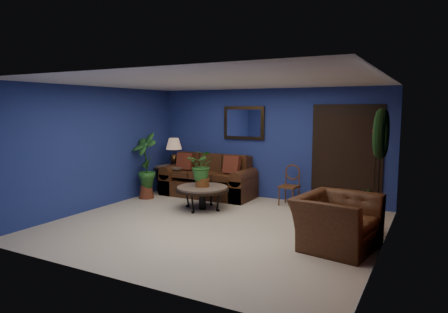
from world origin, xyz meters
The scene contains 18 objects.
floor centered at (0.00, 0.00, 0.00)m, with size 5.50×5.50×0.00m, color beige.
wall_back centered at (0.00, 2.50, 1.25)m, with size 5.50×0.04×2.50m, color navy.
wall_left centered at (-2.75, 0.00, 1.25)m, with size 0.04×5.00×2.50m, color navy.
wall_right_brick centered at (2.75, 0.00, 1.25)m, with size 0.04×5.00×2.50m, color maroon.
ceiling centered at (0.00, 0.00, 2.50)m, with size 5.50×5.00×0.02m, color white.
crown_molding centered at (2.72, 0.00, 2.43)m, with size 0.03×5.00×0.14m, color white.
wall_mirror centered at (-0.60, 2.46, 1.72)m, with size 1.02×0.06×0.77m, color #443018.
closet_door centered at (1.75, 2.47, 1.05)m, with size 1.44×0.06×2.18m, color black.
wreath centered at (2.69, 0.05, 1.70)m, with size 0.72×0.72×0.16m, color black.
sofa centered at (-1.31, 2.08, 0.32)m, with size 2.18×0.94×0.98m.
coffee_table centered at (-0.78, 0.89, 0.41)m, with size 1.10×1.10×0.47m.
end_table centered at (-2.30, 2.05, 0.51)m, with size 0.72×0.72×0.66m.
table_lamp centered at (-2.30, 2.05, 1.08)m, with size 0.39×0.39×0.65m.
side_chair centered at (0.68, 2.11, 0.49)m, with size 0.41×0.41×0.86m.
armchair centered at (2.15, -0.11, 0.39)m, with size 1.20×1.05×0.78m, color #4E2916.
coffee_plant centered at (-0.78, 0.89, 0.88)m, with size 0.62×0.56×0.75m.
floor_plant centered at (2.35, 0.86, 0.38)m, with size 0.35×0.29×0.75m.
tall_plant centered at (-2.45, 1.15, 0.82)m, with size 0.76×0.62×1.51m.
Camera 1 is at (3.39, -5.95, 2.05)m, focal length 32.00 mm.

